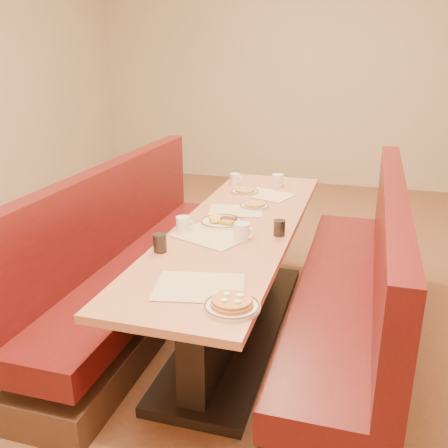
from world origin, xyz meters
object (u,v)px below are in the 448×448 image
(pancake_plate, at_px, (232,305))
(coffee_mug_d, at_px, (235,179))
(eggs_plate, at_px, (221,221))
(coffee_mug_c, at_px, (278,180))
(coffee_mug_a, at_px, (242,231))
(coffee_mug_b, at_px, (183,223))
(booth_right, at_px, (355,297))
(soda_tumbler_mid, at_px, (279,228))
(diner_table, at_px, (237,280))
(booth_left, at_px, (132,268))
(soda_tumbler_near, at_px, (160,243))

(pancake_plate, distance_m, coffee_mug_d, 2.00)
(eggs_plate, height_order, coffee_mug_c, coffee_mug_c)
(pancake_plate, distance_m, coffee_mug_a, 0.79)
(coffee_mug_b, xyz_separation_m, coffee_mug_d, (0.01, 1.12, -0.00))
(booth_right, xyz_separation_m, soda_tumbler_mid, (-0.45, -0.12, 0.43))
(diner_table, height_order, coffee_mug_c, coffee_mug_c)
(pancake_plate, relative_size, coffee_mug_d, 2.22)
(pancake_plate, height_order, coffee_mug_b, coffee_mug_b)
(booth_left, bearing_deg, soda_tumbler_mid, -6.64)
(eggs_plate, xyz_separation_m, soda_tumbler_mid, (0.38, -0.10, 0.03))
(soda_tumbler_mid, bearing_deg, pancake_plate, -92.08)
(booth_left, bearing_deg, pancake_plate, -46.04)
(booth_left, relative_size, coffee_mug_c, 19.75)
(booth_right, height_order, coffee_mug_a, booth_right)
(booth_left, distance_m, coffee_mug_d, 1.12)
(soda_tumbler_near, bearing_deg, coffee_mug_d, 89.35)
(coffee_mug_c, distance_m, soda_tumbler_mid, 1.08)
(booth_right, height_order, coffee_mug_b, booth_right)
(pancake_plate, xyz_separation_m, coffee_mug_d, (-0.51, 1.94, 0.02))
(eggs_plate, xyz_separation_m, coffee_mug_c, (0.17, 0.96, 0.03))
(pancake_plate, height_order, coffee_mug_c, coffee_mug_c)
(booth_left, relative_size, coffee_mug_a, 19.84)
(booth_left, xyz_separation_m, coffee_mug_a, (0.83, -0.24, 0.44))
(pancake_plate, xyz_separation_m, soda_tumbler_mid, (0.03, 0.90, 0.03))
(coffee_mug_b, relative_size, soda_tumbler_near, 1.14)
(coffee_mug_b, bearing_deg, diner_table, 37.60)
(booth_left, distance_m, soda_tumbler_near, 0.83)
(booth_left, distance_m, pancake_plate, 1.47)
(diner_table, height_order, soda_tumbler_mid, soda_tumbler_mid)
(diner_table, height_order, eggs_plate, eggs_plate)
(coffee_mug_d, distance_m, soda_tumbler_near, 1.45)
(pancake_plate, bearing_deg, coffee_mug_a, 101.24)
(coffee_mug_b, bearing_deg, pancake_plate, -55.39)
(coffee_mug_a, xyz_separation_m, coffee_mug_b, (-0.37, 0.04, -0.01))
(pancake_plate, relative_size, soda_tumbler_mid, 2.59)
(eggs_plate, relative_size, coffee_mug_b, 2.36)
(booth_left, height_order, soda_tumbler_mid, booth_left)
(coffee_mug_c, bearing_deg, soda_tumbler_near, -101.01)
(diner_table, relative_size, coffee_mug_d, 23.18)
(coffee_mug_a, bearing_deg, coffee_mug_d, 116.86)
(coffee_mug_c, bearing_deg, booth_left, -128.16)
(booth_left, distance_m, coffee_mug_c, 1.31)
(booth_right, relative_size, coffee_mug_c, 19.75)
(coffee_mug_a, height_order, coffee_mug_d, coffee_mug_a)
(eggs_plate, bearing_deg, coffee_mug_b, -134.70)
(coffee_mug_a, bearing_deg, diner_table, 120.94)
(booth_right, relative_size, soda_tumbler_mid, 27.04)
(booth_left, distance_m, coffee_mug_b, 0.66)
(booth_right, distance_m, eggs_plate, 0.92)
(coffee_mug_b, height_order, soda_tumbler_near, soda_tumbler_near)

